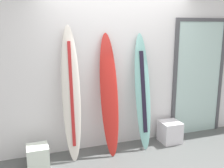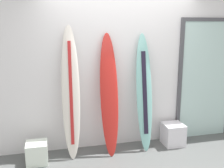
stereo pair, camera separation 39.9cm
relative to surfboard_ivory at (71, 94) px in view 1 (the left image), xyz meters
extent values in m
cube|color=white|center=(0.85, 0.33, 0.39)|extent=(7.20, 0.20, 2.80)
ellipsoid|color=silver|center=(0.00, 0.00, 0.00)|extent=(0.29, 0.39, 2.02)
cube|color=red|center=(0.00, -0.03, 0.01)|extent=(0.06, 0.26, 1.53)
ellipsoid|color=red|center=(0.59, -0.02, -0.06)|extent=(0.30, 0.45, 1.90)
ellipsoid|color=#7FBEB8|center=(1.17, 0.00, -0.06)|extent=(0.27, 0.41, 1.89)
cube|color=black|center=(1.17, -0.02, -0.06)|extent=(0.07, 0.26, 1.31)
cone|color=black|center=(1.17, -0.11, -0.84)|extent=(0.07, 0.09, 0.11)
cube|color=white|center=(-0.53, -0.13, -0.85)|extent=(0.31, 0.31, 0.32)
cube|color=white|center=(1.71, -0.02, -0.83)|extent=(0.34, 0.34, 0.37)
cube|color=silver|center=(2.41, 0.21, 0.03)|extent=(0.95, 0.02, 2.08)
cube|color=#47474C|center=(1.90, 0.21, 0.03)|extent=(0.06, 0.06, 2.08)
cube|color=#47474C|center=(2.91, 0.21, 0.03)|extent=(0.06, 0.06, 2.08)
cube|color=#47474C|center=(2.41, 0.21, 1.10)|extent=(1.07, 0.06, 0.06)
camera|label=1|loc=(-0.66, -3.70, 0.97)|focal=41.55mm
camera|label=2|loc=(-0.28, -3.81, 0.97)|focal=41.55mm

